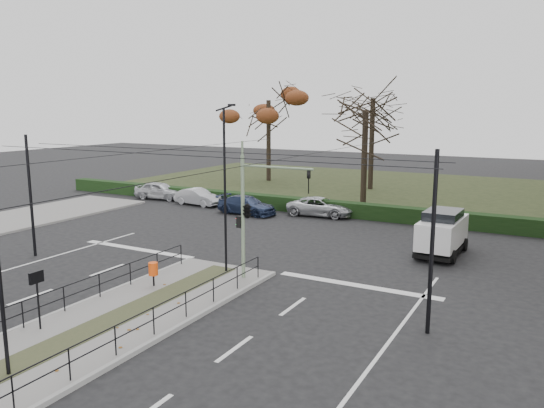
{
  "coord_description": "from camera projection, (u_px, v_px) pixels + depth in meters",
  "views": [
    {
      "loc": [
        12.93,
        -14.72,
        7.22
      ],
      "look_at": [
        1.47,
        6.31,
        2.89
      ],
      "focal_mm": 35.0,
      "sensor_mm": 36.0,
      "label": 1
    }
  ],
  "objects": [
    {
      "name": "ground",
      "position": [
        159.0,
        302.0,
        20.09
      ],
      "size": [
        140.0,
        140.0,
        0.0
      ],
      "primitive_type": "plane",
      "color": "black",
      "rests_on": "ground"
    },
    {
      "name": "median_island",
      "position": [
        109.0,
        323.0,
        17.92
      ],
      "size": [
        4.4,
        15.0,
        0.14
      ],
      "primitive_type": "cube",
      "color": "slate",
      "rests_on": "ground"
    },
    {
      "name": "park",
      "position": [
        332.0,
        185.0,
        50.56
      ],
      "size": [
        38.0,
        26.0,
        0.1
      ],
      "primitive_type": "cube",
      "color": "black",
      "rests_on": "ground"
    },
    {
      "name": "hedge",
      "position": [
        263.0,
        201.0,
        38.9
      ],
      "size": [
        38.0,
        1.0,
        1.0
      ],
      "primitive_type": "cube",
      "color": "black",
      "rests_on": "ground"
    },
    {
      "name": "median_railing",
      "position": [
        106.0,
        298.0,
        17.67
      ],
      "size": [
        4.14,
        13.24,
        0.92
      ],
      "color": "black",
      "rests_on": "median_island"
    },
    {
      "name": "catenary",
      "position": [
        182.0,
        206.0,
        20.88
      ],
      "size": [
        20.0,
        34.0,
        6.0
      ],
      "color": "black",
      "rests_on": "ground"
    },
    {
      "name": "traffic_light",
      "position": [
        249.0,
        208.0,
        21.89
      ],
      "size": [
        3.54,
        1.99,
        5.18
      ],
      "color": "gray",
      "rests_on": "median_island"
    },
    {
      "name": "litter_bin",
      "position": [
        153.0,
        269.0,
        21.36
      ],
      "size": [
        0.38,
        0.38,
        0.97
      ],
      "color": "black",
      "rests_on": "median_island"
    },
    {
      "name": "info_panel",
      "position": [
        37.0,
        284.0,
        17.01
      ],
      "size": [
        0.11,
        0.51,
        1.95
      ],
      "color": "black",
      "rests_on": "median_island"
    },
    {
      "name": "streetlamp_median_far",
      "position": [
        225.0,
        189.0,
        22.73
      ],
      "size": [
        0.61,
        0.12,
        7.27
      ],
      "color": "black",
      "rests_on": "median_island"
    },
    {
      "name": "parked_car_first",
      "position": [
        160.0,
        191.0,
        42.66
      ],
      "size": [
        4.32,
        2.15,
        1.42
      ],
      "primitive_type": "imported",
      "rotation": [
        0.0,
        0.0,
        1.69
      ],
      "color": "#B2B4BB",
      "rests_on": "ground"
    },
    {
      "name": "parked_car_second",
      "position": [
        198.0,
        197.0,
        40.07
      ],
      "size": [
        3.9,
        1.66,
        1.25
      ],
      "primitive_type": "imported",
      "rotation": [
        0.0,
        0.0,
        1.48
      ],
      "color": "#B2B4BB",
      "rests_on": "ground"
    },
    {
      "name": "parked_car_third",
      "position": [
        247.0,
        205.0,
        36.65
      ],
      "size": [
        4.45,
        2.06,
        1.26
      ],
      "primitive_type": "imported",
      "rotation": [
        0.0,
        0.0,
        1.5
      ],
      "color": "#1D2744",
      "rests_on": "ground"
    },
    {
      "name": "parked_car_fourth",
      "position": [
        321.0,
        207.0,
        36.06
      ],
      "size": [
        4.72,
        2.53,
        1.26
      ],
      "primitive_type": "imported",
      "rotation": [
        0.0,
        0.0,
        1.67
      ],
      "color": "#B2B4BB",
      "rests_on": "ground"
    },
    {
      "name": "white_van",
      "position": [
        442.0,
        231.0,
        26.36
      ],
      "size": [
        2.06,
        4.22,
        2.27
      ],
      "color": "silver",
      "rests_on": "ground"
    },
    {
      "name": "rust_tree",
      "position": [
        269.0,
        100.0,
        51.81
      ],
      "size": [
        7.06,
        7.06,
        10.41
      ],
      "color": "black",
      "rests_on": "park"
    },
    {
      "name": "bare_tree_center",
      "position": [
        373.0,
        105.0,
        46.35
      ],
      "size": [
        5.5,
        5.5,
        10.65
      ],
      "color": "black",
      "rests_on": "park"
    },
    {
      "name": "bare_tree_near",
      "position": [
        366.0,
        117.0,
        38.64
      ],
      "size": [
        5.84,
        5.84,
        9.34
      ],
      "color": "black",
      "rests_on": "park"
    }
  ]
}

